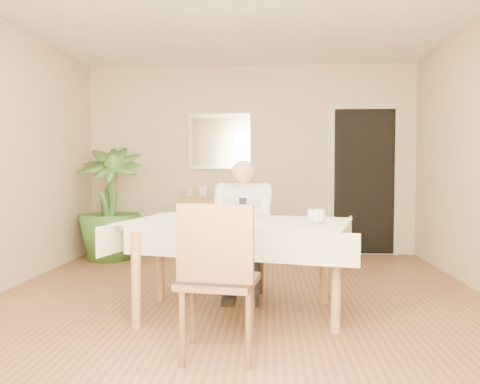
# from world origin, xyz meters

# --- Properties ---
(room) EXTENTS (5.00, 5.02, 2.60)m
(room) POSITION_xyz_m (0.00, 0.00, 1.30)
(room) COLOR brown
(room) RESTS_ON ground
(window) EXTENTS (1.34, 0.04, 1.44)m
(window) POSITION_xyz_m (0.00, -2.47, 1.45)
(window) COLOR beige
(window) RESTS_ON room
(doorway) EXTENTS (0.96, 0.07, 2.10)m
(doorway) POSITION_xyz_m (1.55, 2.46, 1.00)
(doorway) COLOR beige
(doorway) RESTS_ON ground
(mirror) EXTENTS (0.86, 0.04, 0.76)m
(mirror) POSITION_xyz_m (-0.43, 2.47, 1.55)
(mirror) COLOR silver
(mirror) RESTS_ON room
(dining_table) EXTENTS (1.95, 1.41, 0.75)m
(dining_table) POSITION_xyz_m (0.03, -0.29, 0.67)
(dining_table) COLOR #A47A4C
(dining_table) RESTS_ON ground
(chair_far) EXTENTS (0.43, 0.43, 0.84)m
(chair_far) POSITION_xyz_m (0.03, 0.59, 0.47)
(chair_far) COLOR #49321F
(chair_far) RESTS_ON ground
(chair_near) EXTENTS (0.51, 0.51, 0.96)m
(chair_near) POSITION_xyz_m (-0.04, -1.21, 0.54)
(chair_near) COLOR #49321F
(chair_near) RESTS_ON ground
(seated_man) EXTENTS (0.48, 0.72, 1.24)m
(seated_man) POSITION_xyz_m (0.03, 0.30, 0.69)
(seated_man) COLOR white
(seated_man) RESTS_ON ground
(plate) EXTENTS (0.26, 0.26, 0.02)m
(plate) POSITION_xyz_m (0.06, -0.06, 0.76)
(plate) COLOR white
(plate) RESTS_ON dining_table
(food) EXTENTS (0.14, 0.14, 0.06)m
(food) POSITION_xyz_m (0.06, -0.06, 0.78)
(food) COLOR brown
(food) RESTS_ON dining_table
(knife) EXTENTS (0.01, 0.13, 0.01)m
(knife) POSITION_xyz_m (0.10, -0.12, 0.78)
(knife) COLOR silver
(knife) RESTS_ON dining_table
(fork) EXTENTS (0.01, 0.13, 0.01)m
(fork) POSITION_xyz_m (0.02, -0.12, 0.78)
(fork) COLOR silver
(fork) RESTS_ON dining_table
(coffee_mug) EXTENTS (0.15, 0.15, 0.11)m
(coffee_mug) POSITION_xyz_m (0.62, -0.46, 0.81)
(coffee_mug) COLOR white
(coffee_mug) RESTS_ON dining_table
(sideboard) EXTENTS (1.01, 0.40, 0.79)m
(sideboard) POSITION_xyz_m (-0.43, 2.32, 0.40)
(sideboard) COLOR #A47A4C
(sideboard) RESTS_ON ground
(photo_frame_left) EXTENTS (0.10, 0.02, 0.14)m
(photo_frame_left) POSITION_xyz_m (-0.82, 2.34, 0.86)
(photo_frame_left) COLOR silver
(photo_frame_left) RESTS_ON sideboard
(photo_frame_center) EXTENTS (0.10, 0.02, 0.14)m
(photo_frame_center) POSITION_xyz_m (-0.64, 2.40, 0.86)
(photo_frame_center) COLOR silver
(photo_frame_center) RESTS_ON sideboard
(photo_frame_right) EXTENTS (0.10, 0.02, 0.14)m
(photo_frame_right) POSITION_xyz_m (-0.33, 2.34, 0.86)
(photo_frame_right) COLOR silver
(photo_frame_right) RESTS_ON sideboard
(potted_palm) EXTENTS (0.89, 0.89, 1.46)m
(potted_palm) POSITION_xyz_m (-1.79, 1.92, 0.73)
(potted_palm) COLOR #325921
(potted_palm) RESTS_ON ground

